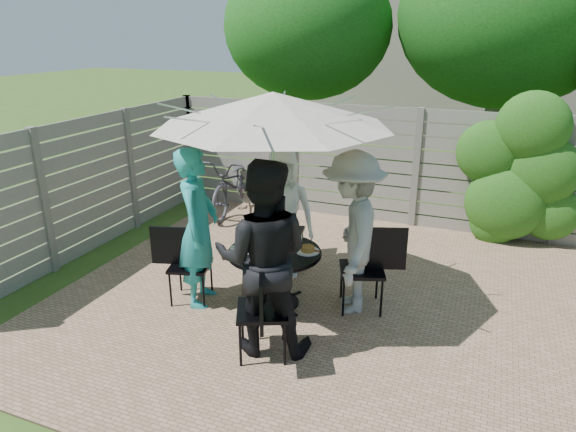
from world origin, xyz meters
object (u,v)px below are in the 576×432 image
at_px(coffee_cup, 286,238).
at_px(bicycle, 234,184).
at_px(umbrella, 273,110).
at_px(person_back, 282,213).
at_px(person_front, 263,259).
at_px(chair_right, 362,285).
at_px(patio_table, 275,267).
at_px(chair_left, 190,279).
at_px(chair_front, 263,329).
at_px(person_left, 198,228).
at_px(plate_front, 270,263).
at_px(chair_back, 284,246).
at_px(plate_right, 308,250).
at_px(glass_back, 268,235).
at_px(glass_front, 281,255).
at_px(plate_left, 242,247).
at_px(syrup_jug, 269,242).
at_px(plate_back, 278,236).
at_px(person_right, 352,234).
at_px(glass_left, 249,248).
at_px(glass_right, 299,242).

relative_size(coffee_cup, bicycle, 0.07).
distance_m(umbrella, person_back, 1.61).
height_order(person_front, chair_right, person_front).
height_order(patio_table, coffee_cup, coffee_cup).
bearing_deg(chair_left, person_back, 40.70).
xyz_separation_m(chair_front, person_front, (-0.04, 0.13, 0.65)).
xyz_separation_m(patio_table, person_back, (-0.24, 0.80, 0.34)).
height_order(person_left, bicycle, person_left).
distance_m(person_front, plate_front, 0.54).
xyz_separation_m(chair_back, plate_right, (0.62, -0.83, 0.39)).
relative_size(glass_back, glass_front, 1.00).
height_order(chair_front, plate_left, chair_front).
xyz_separation_m(chair_back, plate_front, (0.37, -1.27, 0.39)).
bearing_deg(person_front, chair_front, 90.92).
bearing_deg(bicycle, syrup_jug, -62.62).
bearing_deg(glass_back, plate_back, 60.21).
bearing_deg(umbrella, glass_front, -51.54).
bearing_deg(person_left, patio_table, -90.00).
bearing_deg(plate_front, chair_back, 106.39).
height_order(glass_back, coffee_cup, glass_back).
distance_m(chair_right, bicycle, 3.71).
height_order(person_front, person_right, person_front).
relative_size(patio_table, umbrella, 0.42).
height_order(patio_table, syrup_jug, syrup_jug).
bearing_deg(plate_right, person_right, 16.46).
bearing_deg(chair_left, plate_front, -20.45).
relative_size(person_front, bicycle, 1.03).
height_order(chair_front, glass_front, chair_front).
distance_m(plate_back, glass_left, 0.53).
relative_size(person_front, glass_front, 13.46).
bearing_deg(plate_left, coffee_cup, 42.02).
distance_m(patio_table, person_left, 0.93).
height_order(patio_table, chair_right, chair_right).
bearing_deg(plate_left, glass_right, 26.07).
bearing_deg(glass_right, chair_back, 123.13).
distance_m(glass_back, syrup_jug, 0.21).
relative_size(chair_left, plate_right, 3.43).
bearing_deg(umbrella, glass_left, -141.54).
xyz_separation_m(chair_right, coffee_cup, (-0.89, -0.04, 0.43)).
height_order(plate_front, syrup_jug, syrup_jug).
bearing_deg(glass_front, plate_left, 167.28).
height_order(plate_left, plate_right, same).
xyz_separation_m(plate_left, plate_front, (0.45, -0.24, 0.00)).
xyz_separation_m(plate_back, plate_front, (0.20, -0.69, 0.00)).
height_order(plate_left, glass_front, glass_front).
height_order(plate_left, glass_right, glass_right).
height_order(patio_table, person_back, person_back).
xyz_separation_m(plate_left, plate_right, (0.69, 0.20, 0.00)).
xyz_separation_m(person_back, plate_left, (-0.11, -0.90, -0.11)).
relative_size(chair_back, plate_front, 3.85).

